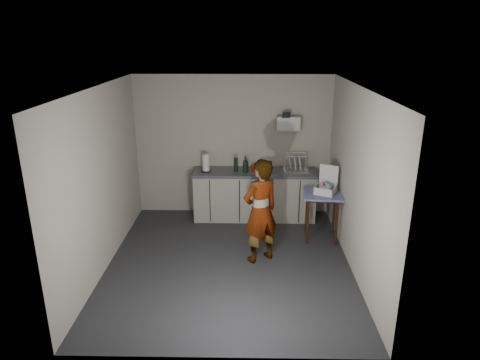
{
  "coord_description": "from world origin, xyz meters",
  "views": [
    {
      "loc": [
        0.27,
        -5.69,
        3.28
      ],
      "look_at": [
        0.16,
        0.45,
        1.17
      ],
      "focal_mm": 32.0,
      "sensor_mm": 36.0,
      "label": 1
    }
  ],
  "objects_px": {
    "soap_bottle": "(245,165)",
    "paper_towel": "(206,163)",
    "standing_man": "(260,211)",
    "kitchen_counter": "(254,196)",
    "side_table": "(322,199)",
    "soda_can": "(253,168)",
    "dark_bottle": "(236,165)",
    "dish_rack": "(295,167)",
    "bakery_box": "(326,187)"
  },
  "relations": [
    {
      "from": "dish_rack",
      "to": "bakery_box",
      "type": "height_order",
      "value": "bakery_box"
    },
    {
      "from": "standing_man",
      "to": "paper_towel",
      "type": "height_order",
      "value": "standing_man"
    },
    {
      "from": "paper_towel",
      "to": "bakery_box",
      "type": "relative_size",
      "value": 0.74
    },
    {
      "from": "side_table",
      "to": "dark_bottle",
      "type": "height_order",
      "value": "dark_bottle"
    },
    {
      "from": "standing_man",
      "to": "paper_towel",
      "type": "distance_m",
      "value": 1.84
    },
    {
      "from": "dark_bottle",
      "to": "soda_can",
      "type": "bearing_deg",
      "value": -2.17
    },
    {
      "from": "soap_bottle",
      "to": "paper_towel",
      "type": "xyz_separation_m",
      "value": [
        -0.71,
        0.03,
        0.01
      ]
    },
    {
      "from": "standing_man",
      "to": "bakery_box",
      "type": "relative_size",
      "value": 3.69
    },
    {
      "from": "soap_bottle",
      "to": "dark_bottle",
      "type": "bearing_deg",
      "value": 161.51
    },
    {
      "from": "side_table",
      "to": "paper_towel",
      "type": "distance_m",
      "value": 2.17
    },
    {
      "from": "dark_bottle",
      "to": "dish_rack",
      "type": "height_order",
      "value": "dish_rack"
    },
    {
      "from": "soda_can",
      "to": "soap_bottle",
      "type": "bearing_deg",
      "value": -161.6
    },
    {
      "from": "kitchen_counter",
      "to": "paper_towel",
      "type": "height_order",
      "value": "paper_towel"
    },
    {
      "from": "dark_bottle",
      "to": "dish_rack",
      "type": "distance_m",
      "value": 1.08
    },
    {
      "from": "soap_bottle",
      "to": "kitchen_counter",
      "type": "bearing_deg",
      "value": 21.4
    },
    {
      "from": "bakery_box",
      "to": "dark_bottle",
      "type": "bearing_deg",
      "value": 176.53
    },
    {
      "from": "dish_rack",
      "to": "kitchen_counter",
      "type": "bearing_deg",
      "value": -176.38
    },
    {
      "from": "side_table",
      "to": "soda_can",
      "type": "xyz_separation_m",
      "value": [
        -1.13,
        0.83,
        0.27
      ]
    },
    {
      "from": "standing_man",
      "to": "bakery_box",
      "type": "height_order",
      "value": "standing_man"
    },
    {
      "from": "kitchen_counter",
      "to": "side_table",
      "type": "distance_m",
      "value": 1.42
    },
    {
      "from": "soap_bottle",
      "to": "bakery_box",
      "type": "relative_size",
      "value": 0.65
    },
    {
      "from": "side_table",
      "to": "standing_man",
      "type": "bearing_deg",
      "value": -139.28
    },
    {
      "from": "dark_bottle",
      "to": "side_table",
      "type": "bearing_deg",
      "value": -30.35
    },
    {
      "from": "side_table",
      "to": "dish_rack",
      "type": "xyz_separation_m",
      "value": [
        -0.36,
        0.9,
        0.28
      ]
    },
    {
      "from": "side_table",
      "to": "standing_man",
      "type": "relative_size",
      "value": 0.51
    },
    {
      "from": "bakery_box",
      "to": "dish_rack",
      "type": "bearing_deg",
      "value": 140.21
    },
    {
      "from": "side_table",
      "to": "paper_towel",
      "type": "relative_size",
      "value": 2.52
    },
    {
      "from": "kitchen_counter",
      "to": "side_table",
      "type": "relative_size",
      "value": 2.76
    },
    {
      "from": "soap_bottle",
      "to": "soda_can",
      "type": "bearing_deg",
      "value": 18.4
    },
    {
      "from": "side_table",
      "to": "bakery_box",
      "type": "bearing_deg",
      "value": 27.54
    },
    {
      "from": "kitchen_counter",
      "to": "bakery_box",
      "type": "bearing_deg",
      "value": -36.12
    },
    {
      "from": "paper_towel",
      "to": "dish_rack",
      "type": "height_order",
      "value": "paper_towel"
    },
    {
      "from": "kitchen_counter",
      "to": "soap_bottle",
      "type": "xyz_separation_m",
      "value": [
        -0.17,
        -0.07,
        0.62
      ]
    },
    {
      "from": "standing_man",
      "to": "soda_can",
      "type": "relative_size",
      "value": 12.01
    },
    {
      "from": "soda_can",
      "to": "bakery_box",
      "type": "bearing_deg",
      "value": -34.79
    },
    {
      "from": "soap_bottle",
      "to": "dark_bottle",
      "type": "distance_m",
      "value": 0.18
    },
    {
      "from": "soda_can",
      "to": "dish_rack",
      "type": "xyz_separation_m",
      "value": [
        0.77,
        0.07,
        0.0
      ]
    },
    {
      "from": "side_table",
      "to": "standing_man",
      "type": "xyz_separation_m",
      "value": [
        -1.04,
        -0.74,
        0.09
      ]
    },
    {
      "from": "kitchen_counter",
      "to": "soap_bottle",
      "type": "bearing_deg",
      "value": -158.6
    },
    {
      "from": "side_table",
      "to": "bakery_box",
      "type": "height_order",
      "value": "bakery_box"
    },
    {
      "from": "soda_can",
      "to": "paper_towel",
      "type": "distance_m",
      "value": 0.86
    },
    {
      "from": "soap_bottle",
      "to": "dish_rack",
      "type": "bearing_deg",
      "value": 7.06
    },
    {
      "from": "soda_can",
      "to": "standing_man",
      "type": "bearing_deg",
      "value": -86.66
    },
    {
      "from": "side_table",
      "to": "bakery_box",
      "type": "xyz_separation_m",
      "value": [
        0.04,
        0.02,
        0.2
      ]
    },
    {
      "from": "kitchen_counter",
      "to": "bakery_box",
      "type": "relative_size",
      "value": 5.16
    },
    {
      "from": "standing_man",
      "to": "soda_can",
      "type": "height_order",
      "value": "standing_man"
    },
    {
      "from": "dark_bottle",
      "to": "paper_towel",
      "type": "bearing_deg",
      "value": -177.24
    },
    {
      "from": "soda_can",
      "to": "dark_bottle",
      "type": "bearing_deg",
      "value": 177.83
    },
    {
      "from": "side_table",
      "to": "soap_bottle",
      "type": "bearing_deg",
      "value": 153.45
    },
    {
      "from": "bakery_box",
      "to": "paper_towel",
      "type": "bearing_deg",
      "value": -175.92
    }
  ]
}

